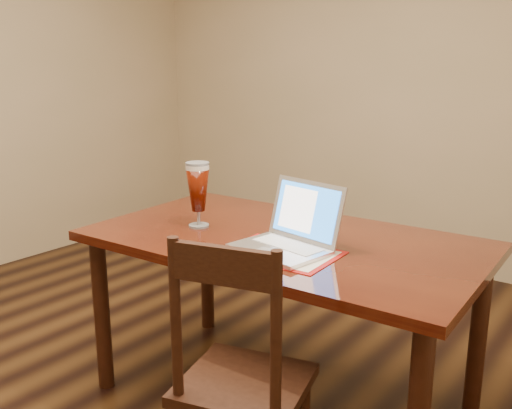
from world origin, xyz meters
The scene contains 3 objects.
ground centered at (0.00, 0.00, 0.00)m, with size 5.00×5.00×0.00m, color black.
dining_table centered at (0.47, 0.38, 0.70)m, with size 1.71×1.02×1.08m.
dining_chair centered at (0.72, -0.21, 0.47)m, with size 0.51×0.50×0.99m.
Camera 1 is at (1.80, -1.55, 1.52)m, focal length 40.00 mm.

